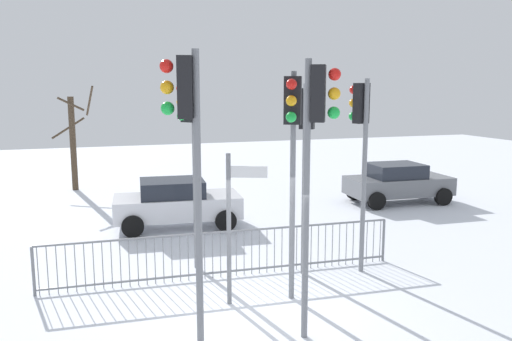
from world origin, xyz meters
TOP-DOWN VIEW (x-y plane):
  - ground_plane at (0.00, 0.00)m, footprint 60.00×60.00m
  - traffic_light_foreground_left at (0.70, -1.17)m, footprint 0.52×0.42m
  - traffic_light_rear_left at (-0.60, 2.76)m, footprint 0.49×0.44m
  - traffic_light_mid_left at (1.85, 1.82)m, footprint 0.44×0.49m
  - traffic_light_rear_right at (-1.40, -1.22)m, footprint 0.56×0.35m
  - traffic_light_foreground_right at (3.08, 1.56)m, footprint 0.37×0.56m
  - traffic_light_mid_right at (0.92, 0.36)m, footprint 0.41×0.52m
  - direction_sign_post at (-0.23, 0.59)m, footprint 0.74×0.34m
  - pedestrian_guard_railing at (-0.00, 2.05)m, footprint 8.04×0.42m
  - car_white_mid at (-0.33, 6.64)m, footprint 3.93×2.20m
  - car_grey_trailing at (8.05, 7.42)m, footprint 3.88×2.08m
  - bare_tree_left at (-3.38, 13.74)m, footprint 1.78×1.55m

SIDE VIEW (x-z plane):
  - ground_plane at x=0.00m, z-range 0.00..0.00m
  - pedestrian_guard_railing at x=0.00m, z-range 0.02..1.09m
  - car_white_mid at x=-0.33m, z-range 0.03..1.50m
  - car_grey_trailing at x=8.05m, z-range 0.03..1.50m
  - direction_sign_post at x=-0.23m, z-range 0.18..3.19m
  - bare_tree_left at x=-3.38m, z-range -0.05..4.27m
  - traffic_light_mid_left at x=1.85m, z-range 1.01..5.33m
  - traffic_light_foreground_right at x=3.08m, z-range 1.03..5.47m
  - traffic_light_rear_left at x=-0.60m, z-range 1.04..5.51m
  - traffic_light_mid_right at x=0.92m, z-range 1.06..5.60m
  - traffic_light_foreground_left at x=0.70m, z-range 1.09..5.78m
  - traffic_light_rear_right at x=-1.40m, z-range 1.11..5.89m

